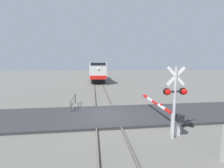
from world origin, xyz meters
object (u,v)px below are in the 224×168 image
crossing_signal (175,96)px  crossing_gate (169,116)px  guard_railing (73,101)px  locomotive (97,72)px

crossing_signal → crossing_gate: crossing_signal is taller
crossing_gate → crossing_signal: bearing=-106.8°
crossing_signal → guard_railing: (-5.71, 6.11, -1.60)m
crossing_gate → guard_railing: 7.81m
locomotive → crossing_signal: locomotive is taller
crossing_signal → guard_railing: size_ratio=1.17×
locomotive → guard_railing: (-2.59, -21.12, -1.47)m
crossing_gate → guard_railing: size_ratio=1.89×
crossing_signal → guard_railing: bearing=133.1°
locomotive → crossing_signal: (3.13, -27.23, 0.12)m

